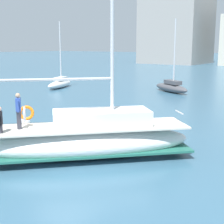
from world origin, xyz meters
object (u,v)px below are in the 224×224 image
at_px(moored_ketch_distant, 60,83).
at_px(mooring_buoy, 24,124).
at_px(moored_sloop_near, 171,87).
at_px(main_sailboat, 88,138).

distance_m(moored_ketch_distant, mooring_buoy, 19.59).
bearing_deg(mooring_buoy, moored_sloop_near, 89.00).
height_order(moored_sloop_near, moored_ketch_distant, moored_ketch_distant).
height_order(main_sailboat, mooring_buoy, main_sailboat).
distance_m(main_sailboat, moored_ketch_distant, 25.77).
distance_m(main_sailboat, mooring_buoy, 7.20).
xyz_separation_m(main_sailboat, mooring_buoy, (-6.87, 2.04, -0.68)).
xyz_separation_m(main_sailboat, moored_sloop_near, (-6.53, 21.87, -0.33)).
bearing_deg(mooring_buoy, main_sailboat, -16.53).
height_order(main_sailboat, moored_ketch_distant, main_sailboat).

